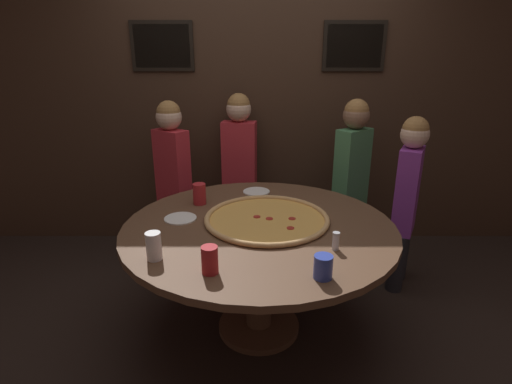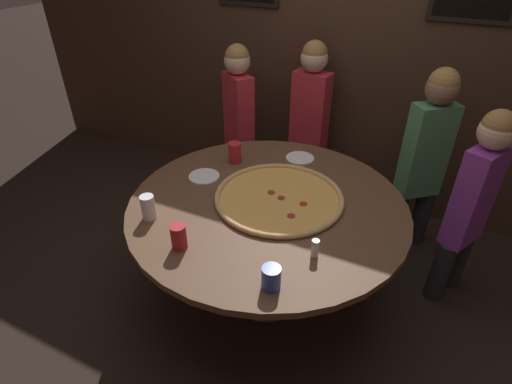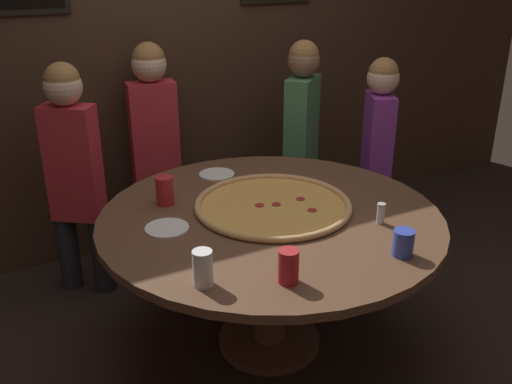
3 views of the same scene
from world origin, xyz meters
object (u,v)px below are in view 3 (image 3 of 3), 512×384
white_plate_far_back (167,228)px  diner_centre_back (74,168)px  drink_cup_front_edge (403,243)px  white_plate_right_side (217,174)px  diner_far_right (377,148)px  diner_far_left (301,132)px  drink_cup_far_right (165,191)px  giant_pizza (273,205)px  drink_cup_beside_pizza (288,266)px  condiment_shaker (381,213)px  dining_table (270,238)px  diner_side_left (155,140)px  drink_cup_centre_back (203,268)px

white_plate_far_back → diner_centre_back: size_ratio=0.15×
drink_cup_front_edge → white_plate_far_back: drink_cup_front_edge is taller
diner_centre_back → white_plate_right_side: bearing=-174.3°
diner_far_right → diner_centre_back: (-1.77, 0.43, 0.03)m
white_plate_far_back → diner_far_left: 1.50m
white_plate_far_back → drink_cup_far_right: bearing=71.7°
giant_pizza → diner_far_left: (0.71, 0.87, 0.02)m
drink_cup_far_right → drink_cup_beside_pizza: size_ratio=1.06×
white_plate_far_back → diner_far_right: (1.55, 0.46, -0.01)m
white_plate_far_back → condiment_shaker: condiment_shaker is taller
dining_table → white_plate_right_side: bearing=91.5°
diner_far_left → diner_centre_back: (-1.46, 0.04, -0.01)m
giant_pizza → drink_cup_front_edge: size_ratio=6.85×
diner_side_left → diner_far_right: 1.40m
drink_cup_centre_back → diner_far_right: 1.86m
drink_cup_beside_pizza → condiment_shaker: bearing=20.2°
white_plate_right_side → diner_far_right: bearing=-1.8°
diner_side_left → dining_table: bearing=105.6°
drink_cup_front_edge → white_plate_right_side: drink_cup_front_edge is taller
drink_cup_centre_back → diner_far_right: diner_far_right is taller
diner_centre_back → diner_far_left: bearing=-145.8°
giant_pizza → diner_side_left: diner_side_left is taller
drink_cup_beside_pizza → condiment_shaker: (0.62, 0.23, -0.02)m
giant_pizza → drink_cup_front_edge: 0.69m
white_plate_right_side → drink_cup_centre_back: bearing=-116.9°
drink_cup_centre_back → white_plate_right_side: drink_cup_centre_back is taller
white_plate_far_back → condiment_shaker: (0.87, -0.40, 0.05)m
condiment_shaker → diner_centre_back: 1.69m
diner_far_right → diner_far_left: 0.50m
drink_cup_front_edge → drink_cup_beside_pizza: drink_cup_beside_pizza is taller
giant_pizza → white_plate_right_side: giant_pizza is taller
drink_cup_centre_back → white_plate_far_back: (0.04, 0.50, -0.07)m
diner_centre_back → white_plate_far_back: bearing=139.7°
drink_cup_far_right → diner_side_left: size_ratio=0.10×
diner_far_right → diner_far_left: bearing=-114.3°
drink_cup_beside_pizza → diner_far_right: bearing=39.9°
drink_cup_beside_pizza → diner_far_right: 1.70m
drink_cup_far_right → white_plate_far_back: size_ratio=0.72×
drink_cup_centre_back → diner_far_right: bearing=31.1°
giant_pizza → drink_cup_front_edge: drink_cup_front_edge is taller
drink_cup_beside_pizza → diner_centre_back: diner_centre_back is taller
drink_cup_centre_back → white_plate_right_side: bearing=63.1°
white_plate_right_side → diner_far_left: bearing=24.8°
drink_cup_beside_pizza → diner_side_left: (0.07, 1.74, -0.02)m
drink_cup_front_edge → drink_cup_centre_back: drink_cup_centre_back is taller
condiment_shaker → drink_cup_far_right: bearing=140.2°
drink_cup_front_edge → condiment_shaker: drink_cup_front_edge is taller
drink_cup_centre_back → diner_side_left: (0.36, 1.61, -0.02)m
giant_pizza → diner_far_right: bearing=25.3°
condiment_shaker → diner_side_left: size_ratio=0.07×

